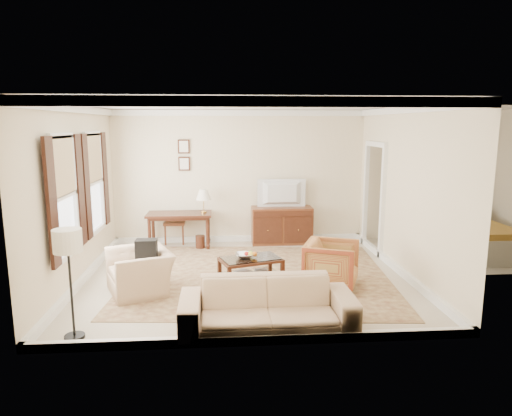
{
  "coord_description": "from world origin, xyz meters",
  "views": [
    {
      "loc": [
        -0.39,
        -7.5,
        2.58
      ],
      "look_at": [
        0.2,
        0.3,
        1.15
      ],
      "focal_mm": 32.0,
      "sensor_mm": 36.0,
      "label": 1
    }
  ],
  "objects": [
    {
      "name": "writing_desk",
      "position": [
        -1.3,
        2.06,
        0.63
      ],
      "size": [
        1.36,
        0.68,
        0.74
      ],
      "color": "#401D12",
      "rests_on": "room_shell"
    },
    {
      "name": "floor_lamp",
      "position": [
        -2.22,
        -2.13,
        1.13
      ],
      "size": [
        0.34,
        0.34,
        1.37
      ],
      "color": "black",
      "rests_on": "room_shell"
    },
    {
      "name": "book_a",
      "position": [
        -0.11,
        -0.3,
        0.17
      ],
      "size": [
        0.23,
        0.22,
        0.38
      ],
      "primitive_type": "imported",
      "rotation": [
        0.0,
        0.0,
        0.74
      ],
      "color": "brown",
      "rests_on": "coffee_table"
    },
    {
      "name": "club_armchair",
      "position": [
        -1.68,
        -0.59,
        0.44
      ],
      "size": [
        1.0,
        1.19,
        0.89
      ],
      "primitive_type": "imported",
      "rotation": [
        0.0,
        0.0,
        -1.18
      ],
      "color": "tan",
      "rests_on": "room_shell"
    },
    {
      "name": "doorway",
      "position": [
        2.71,
        1.5,
        1.08
      ],
      "size": [
        0.1,
        1.12,
        2.25
      ],
      "primitive_type": null,
      "color": "white",
      "rests_on": "room_shell"
    },
    {
      "name": "tv",
      "position": [
        0.91,
        2.2,
        1.31
      ],
      "size": [
        1.0,
        0.58,
        0.13
      ],
      "primitive_type": "imported",
      "rotation": [
        0.0,
        0.0,
        3.14
      ],
      "color": "black",
      "rests_on": "sideboard"
    },
    {
      "name": "desk_chair",
      "position": [
        -1.44,
        2.41,
        0.53
      ],
      "size": [
        0.48,
        0.48,
        1.05
      ],
      "primitive_type": null,
      "rotation": [
        0.0,
        0.0,
        -0.07
      ],
      "color": "brown",
      "rests_on": "room_shell"
    },
    {
      "name": "window_front",
      "position": [
        -2.7,
        -0.7,
        1.55
      ],
      "size": [
        0.12,
        1.56,
        1.8
      ],
      "primitive_type": null,
      "color": "#CCB284",
      "rests_on": "room_shell"
    },
    {
      "name": "framed_prints",
      "position": [
        -1.2,
        2.47,
        1.94
      ],
      "size": [
        0.25,
        0.04,
        0.68
      ],
      "primitive_type": null,
      "color": "#401D12",
      "rests_on": "room_shell"
    },
    {
      "name": "annex_bedroom",
      "position": [
        4.49,
        1.15,
        0.34
      ],
      "size": [
        3.0,
        2.7,
        2.9
      ],
      "color": "beige",
      "rests_on": "ground"
    },
    {
      "name": "sideboard",
      "position": [
        0.91,
        2.22,
        0.41
      ],
      "size": [
        1.32,
        0.51,
        0.81
      ],
      "primitive_type": "cube",
      "color": "brown",
      "rests_on": "room_shell"
    },
    {
      "name": "room_shell",
      "position": [
        0.0,
        0.0,
        2.47
      ],
      "size": [
        5.51,
        5.01,
        2.91
      ],
      "color": "beige",
      "rests_on": "ground"
    },
    {
      "name": "window_rear",
      "position": [
        -2.7,
        0.9,
        1.55
      ],
      "size": [
        0.12,
        1.56,
        1.8
      ],
      "primitive_type": null,
      "color": "#CCB284",
      "rests_on": "room_shell"
    },
    {
      "name": "sofa",
      "position": [
        0.17,
        -2.06,
        0.43
      ],
      "size": [
        2.22,
        0.67,
        0.87
      ],
      "primitive_type": "imported",
      "rotation": [
        0.0,
        0.0,
        0.01
      ],
      "color": "tan",
      "rests_on": "room_shell"
    },
    {
      "name": "striped_armchair",
      "position": [
        1.35,
        -0.57,
        0.41
      ],
      "size": [
        1.0,
        1.02,
        0.83
      ],
      "primitive_type": "imported",
      "rotation": [
        0.0,
        0.0,
        1.19
      ],
      "color": "#943920",
      "rests_on": "room_shell"
    },
    {
      "name": "rug",
      "position": [
        0.21,
        0.02,
        0.01
      ],
      "size": [
        4.73,
        4.15,
        0.01
      ],
      "primitive_type": "cube",
      "rotation": [
        0.0,
        0.0,
        -0.08
      ],
      "color": "#56291C",
      "rests_on": "room_shell"
    },
    {
      "name": "desk_lamp",
      "position": [
        -0.78,
        2.06,
        0.99
      ],
      "size": [
        0.32,
        0.32,
        0.5
      ],
      "primitive_type": null,
      "color": "silver",
      "rests_on": "writing_desk"
    },
    {
      "name": "coffee_table",
      "position": [
        0.07,
        -0.25,
        0.32
      ],
      "size": [
        1.11,
        0.85,
        0.42
      ],
      "rotation": [
        0.0,
        0.0,
        0.31
      ],
      "color": "#401D12",
      "rests_on": "room_shell"
    },
    {
      "name": "backpack",
      "position": [
        -1.57,
        -0.58,
        0.69
      ],
      "size": [
        0.26,
        0.35,
        0.4
      ],
      "primitive_type": "cube",
      "rotation": [
        0.0,
        0.0,
        -1.44
      ],
      "color": "black",
      "rests_on": "club_armchair"
    },
    {
      "name": "fruit_bowl",
      "position": [
        -0.03,
        -0.25,
        0.47
      ],
      "size": [
        0.42,
        0.42,
        0.1
      ],
      "primitive_type": "imported",
      "color": "silver",
      "rests_on": "coffee_table"
    },
    {
      "name": "book_b",
      "position": [
        0.15,
        -0.21,
        0.16
      ],
      "size": [
        0.28,
        0.05,
        0.38
      ],
      "primitive_type": "imported",
      "rotation": [
        0.0,
        0.0,
        0.07
      ],
      "color": "brown",
      "rests_on": "coffee_table"
    }
  ]
}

